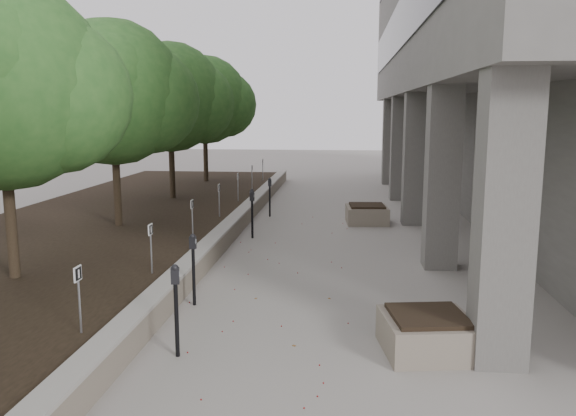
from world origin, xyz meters
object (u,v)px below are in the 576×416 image
at_px(parking_meter_2, 194,270).
at_px(parking_meter_4, 252,212).
at_px(crabapple_tree_2, 3,130).
at_px(parking_meter_1, 176,311).
at_px(parking_meter_5, 270,197).
at_px(crabapple_tree_5, 205,119).
at_px(planter_front, 427,333).
at_px(planter_back, 367,214).
at_px(crabapple_tree_4, 170,121).
at_px(crabapple_tree_3, 114,124).
at_px(parking_meter_3, 252,215).

height_order(parking_meter_2, parking_meter_4, parking_meter_2).
relative_size(crabapple_tree_2, parking_meter_1, 4.02).
bearing_deg(parking_meter_5, crabapple_tree_5, 109.31).
xyz_separation_m(crabapple_tree_2, planter_front, (7.30, -1.76, -2.83)).
bearing_deg(crabapple_tree_2, crabapple_tree_5, 90.00).
height_order(parking_meter_2, planter_back, parking_meter_2).
bearing_deg(planter_front, crabapple_tree_2, 166.47).
xyz_separation_m(crabapple_tree_4, parking_meter_4, (3.51, -4.08, -2.46)).
bearing_deg(crabapple_tree_4, parking_meter_1, -73.01).
bearing_deg(crabapple_tree_4, crabapple_tree_3, -90.00).
relative_size(crabapple_tree_4, parking_meter_1, 4.02).
bearing_deg(parking_meter_4, crabapple_tree_5, 89.98).
bearing_deg(crabapple_tree_2, crabapple_tree_3, 90.00).
distance_m(crabapple_tree_5, parking_meter_1, 17.82).
bearing_deg(parking_meter_2, crabapple_tree_3, 129.50).
xyz_separation_m(parking_meter_5, planter_back, (3.15, -0.81, -0.35)).
height_order(crabapple_tree_2, crabapple_tree_3, same).
bearing_deg(parking_meter_5, planter_back, -25.51).
height_order(parking_meter_1, parking_meter_5, parking_meter_1).
relative_size(parking_meter_2, planter_back, 1.05).
height_order(parking_meter_1, planter_back, parking_meter_1).
xyz_separation_m(crabapple_tree_2, planter_back, (6.78, 7.99, -2.83)).
distance_m(crabapple_tree_5, parking_meter_2, 15.65).
relative_size(parking_meter_2, planter_front, 1.06).
distance_m(crabapple_tree_4, parking_meter_3, 6.26).
height_order(crabapple_tree_3, parking_meter_5, crabapple_tree_3).
height_order(crabapple_tree_5, parking_meter_2, crabapple_tree_5).
height_order(parking_meter_5, planter_back, parking_meter_5).
bearing_deg(parking_meter_5, parking_meter_4, -103.62).
height_order(crabapple_tree_2, crabapple_tree_4, same).
bearing_deg(parking_meter_4, planter_back, 11.11).
distance_m(crabapple_tree_2, planter_front, 8.02).
distance_m(parking_meter_1, parking_meter_3, 7.76).
bearing_deg(planter_front, crabapple_tree_4, 121.83).
bearing_deg(parking_meter_1, crabapple_tree_5, 91.19).
height_order(crabapple_tree_3, planter_back, crabapple_tree_3).
height_order(crabapple_tree_4, crabapple_tree_5, same).
distance_m(parking_meter_3, planter_back, 4.07).
height_order(crabapple_tree_3, planter_front, crabapple_tree_3).
relative_size(crabapple_tree_4, crabapple_tree_5, 1.00).
height_order(parking_meter_5, planter_front, parking_meter_5).
relative_size(crabapple_tree_5, parking_meter_2, 4.14).
bearing_deg(crabapple_tree_3, planter_front, -42.79).
height_order(crabapple_tree_4, parking_meter_2, crabapple_tree_4).
xyz_separation_m(parking_meter_2, parking_meter_3, (0.17, 5.58, -0.00)).
bearing_deg(parking_meter_5, parking_meter_2, -102.49).
relative_size(parking_meter_4, planter_back, 1.04).
relative_size(crabapple_tree_2, planter_back, 4.33).
relative_size(parking_meter_2, parking_meter_5, 1.02).
xyz_separation_m(crabapple_tree_3, parking_meter_3, (3.58, 0.50, -2.46)).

